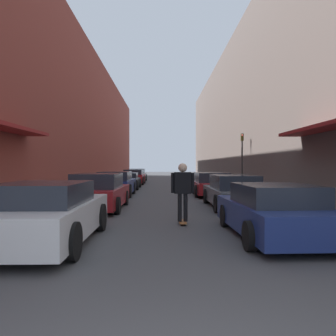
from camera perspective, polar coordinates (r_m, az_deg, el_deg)
ground at (r=22.51m, az=-0.78°, el=-3.80°), size 115.42×115.42×0.00m
curb_strip_left at (r=28.10m, az=-10.21°, el=-2.82°), size 1.80×52.47×0.12m
curb_strip_right at (r=28.13m, az=8.53°, el=-2.82°), size 1.80×52.47×0.12m
building_row_left at (r=28.89m, az=-15.97°, el=7.97°), size 4.90×52.47×10.90m
building_row_right at (r=29.02m, az=14.27°, el=9.05°), size 4.90×52.47×12.02m
parked_car_left_0 at (r=7.61m, az=-20.54°, el=-7.45°), size 2.06×4.31×1.34m
parked_car_left_1 at (r=12.86m, az=-11.97°, el=-4.16°), size 1.95×4.30×1.38m
parked_car_left_2 at (r=18.27m, az=-9.13°, el=-2.76°), size 1.96×4.06×1.34m
parked_car_left_3 at (r=23.52m, az=-7.40°, el=-2.24°), size 2.03×4.06×1.15m
parked_car_left_4 at (r=28.97m, az=-5.97°, el=-1.57°), size 1.90×4.02×1.30m
parked_car_left_5 at (r=34.20m, az=-5.42°, el=-1.24°), size 1.91×4.50×1.31m
parked_car_right_0 at (r=8.17m, az=17.84°, el=-7.24°), size 1.96×4.19×1.26m
parked_car_right_1 at (r=13.30m, az=11.25°, el=-4.12°), size 1.92×4.70×1.31m
parked_car_right_2 at (r=18.61m, az=7.46°, el=-2.81°), size 2.07×4.79×1.28m
skateboarder at (r=9.47m, az=2.57°, el=-3.25°), size 0.67×0.78×1.76m
traffic_light at (r=21.16m, az=12.78°, el=2.18°), size 0.16×0.22×3.56m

